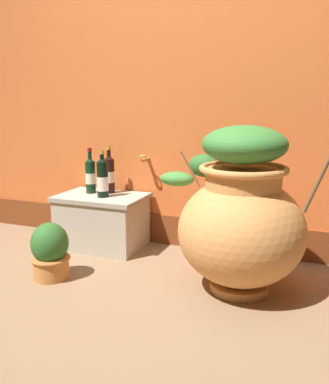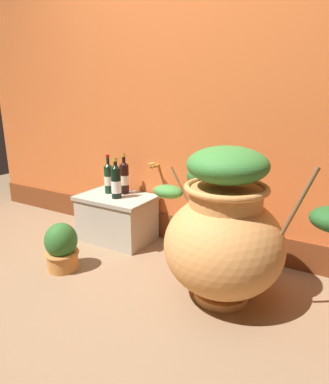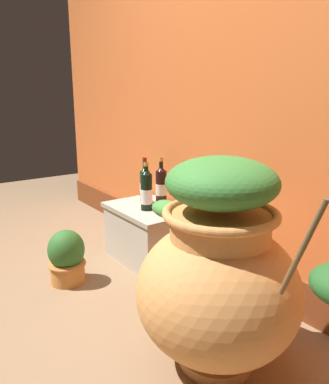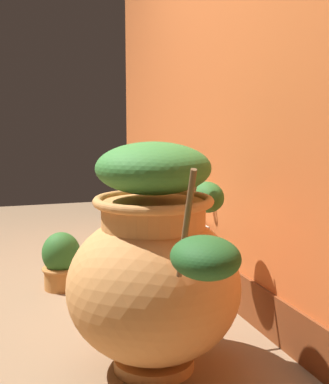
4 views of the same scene
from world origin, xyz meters
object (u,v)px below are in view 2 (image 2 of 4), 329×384
at_px(wine_bottle_left, 109,177).
at_px(potted_shrub, 62,247).
at_px(terracotta_urn, 225,232).
at_px(wine_bottle_middle, 124,177).
at_px(wine_bottle_right, 116,182).

xyz_separation_m(wine_bottle_left, potted_shrub, (0.10, -0.64, -0.35)).
xyz_separation_m(terracotta_urn, wine_bottle_middle, (-1.05, 0.45, 0.10)).
height_order(terracotta_urn, potted_shrub, terracotta_urn).
height_order(wine_bottle_right, potted_shrub, wine_bottle_right).
distance_m(terracotta_urn, wine_bottle_left, 1.24).
distance_m(wine_bottle_right, potted_shrub, 0.66).
bearing_deg(potted_shrub, wine_bottle_right, 85.15).
height_order(wine_bottle_middle, potted_shrub, wine_bottle_middle).
height_order(terracotta_urn, wine_bottle_middle, terracotta_urn).
bearing_deg(wine_bottle_left, terracotta_urn, -18.64).
distance_m(terracotta_urn, wine_bottle_right, 1.08).
relative_size(terracotta_urn, wine_bottle_middle, 3.39).
xyz_separation_m(terracotta_urn, potted_shrub, (-1.07, -0.24, -0.25)).
height_order(wine_bottle_left, wine_bottle_middle, wine_bottle_middle).
xyz_separation_m(wine_bottle_middle, wine_bottle_right, (0.02, -0.13, -0.01)).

